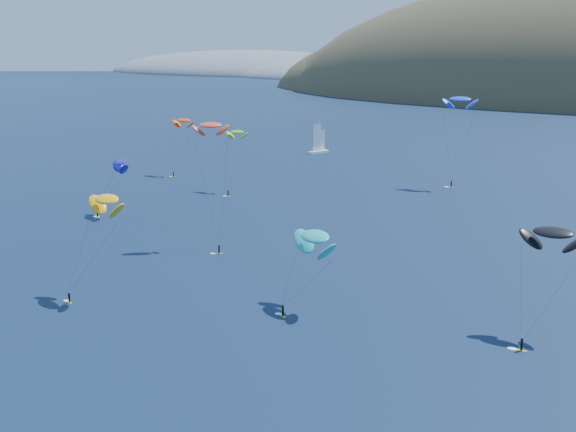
# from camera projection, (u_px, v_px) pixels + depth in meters

# --- Properties ---
(headland) EXTENTS (460.00, 250.00, 60.00)m
(headland) POSITION_uv_depth(u_px,v_px,m) (267.00, 76.00, 947.30)
(headland) COLOR slate
(headland) RESTS_ON ground
(sailboat) EXTENTS (10.44, 9.23, 12.48)m
(sailboat) POSITION_uv_depth(u_px,v_px,m) (319.00, 151.00, 296.44)
(sailboat) COLOR white
(sailboat) RESTS_ON ground
(kitesurfer_1) EXTENTS (7.91, 9.09, 18.89)m
(kitesurfer_1) POSITION_uv_depth(u_px,v_px,m) (184.00, 120.00, 248.75)
(kitesurfer_1) COLOR #C1C816
(kitesurfer_1) RESTS_ON ground
(kitesurfer_2) EXTENTS (10.03, 10.81, 18.77)m
(kitesurfer_2) POSITION_uv_depth(u_px,v_px,m) (107.00, 199.00, 131.17)
(kitesurfer_2) COLOR #C1C816
(kitesurfer_2) RESTS_ON ground
(kitesurfer_3) EXTENTS (7.95, 11.66, 18.17)m
(kitesurfer_3) POSITION_uv_depth(u_px,v_px,m) (237.00, 132.00, 222.57)
(kitesurfer_3) COLOR #C1C816
(kitesurfer_3) RESTS_ON ground
(kitesurfer_4) EXTENTS (10.18, 7.13, 27.56)m
(kitesurfer_4) POSITION_uv_depth(u_px,v_px,m) (460.00, 99.00, 227.03)
(kitesurfer_4) COLOR #C1C816
(kitesurfer_4) RESTS_ON ground
(kitesurfer_5) EXTENTS (11.74, 12.81, 14.36)m
(kitesurfer_5) POSITION_uv_depth(u_px,v_px,m) (315.00, 236.00, 126.57)
(kitesurfer_5) COLOR #C1C816
(kitesurfer_5) RESTS_ON ground
(kitesurfer_7) EXTENTS (9.03, 12.38, 17.30)m
(kitesurfer_7) POSITION_uv_depth(u_px,v_px,m) (553.00, 233.00, 114.77)
(kitesurfer_7) COLOR #C1C816
(kitesurfer_7) RESTS_ON ground
(kitesurfer_9) EXTENTS (10.58, 10.20, 26.71)m
(kitesurfer_9) POSITION_uv_depth(u_px,v_px,m) (210.00, 125.00, 162.19)
(kitesurfer_9) COLOR #C1C816
(kitesurfer_9) RESTS_ON ground
(kitesurfer_10) EXTENTS (9.28, 10.81, 15.11)m
(kitesurfer_10) POSITION_uv_depth(u_px,v_px,m) (120.00, 162.00, 192.19)
(kitesurfer_10) COLOR #C1C816
(kitesurfer_10) RESTS_ON ground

